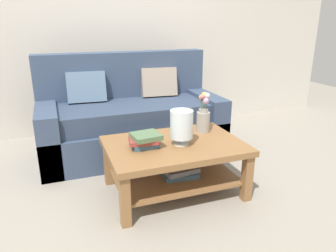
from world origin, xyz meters
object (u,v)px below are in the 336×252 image
(couch, at_px, (130,119))
(flower_pitcher, at_px, (203,117))
(glass_hurricane_vase, at_px, (181,125))
(book_stack_main, at_px, (145,140))
(coffee_table, at_px, (175,157))

(couch, bearing_deg, flower_pitcher, -61.72)
(couch, height_order, flower_pitcher, couch)
(glass_hurricane_vase, bearing_deg, book_stack_main, 171.80)
(book_stack_main, bearing_deg, flower_pitcher, 15.95)
(couch, bearing_deg, coffee_table, -83.42)
(coffee_table, height_order, glass_hurricane_vase, glass_hurricane_vase)
(coffee_table, relative_size, glass_hurricane_vase, 3.91)
(couch, height_order, glass_hurricane_vase, couch)
(glass_hurricane_vase, distance_m, flower_pitcher, 0.37)
(couch, distance_m, coffee_table, 1.04)
(coffee_table, bearing_deg, couch, 96.58)
(couch, distance_m, book_stack_main, 1.04)
(coffee_table, height_order, flower_pitcher, flower_pitcher)
(couch, xyz_separation_m, coffee_table, (0.12, -1.03, -0.05))
(flower_pitcher, bearing_deg, couch, 118.28)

